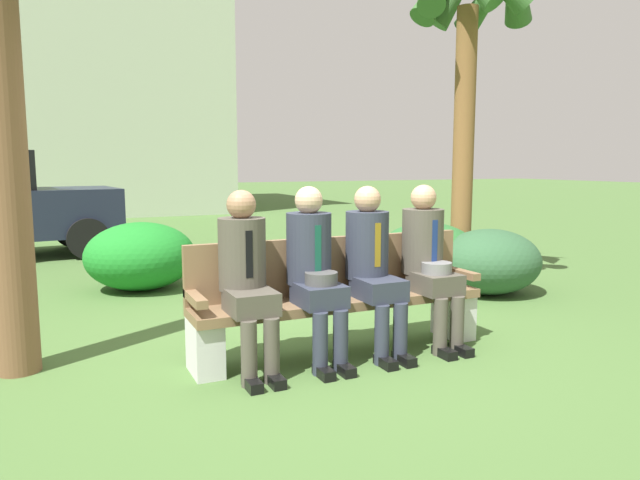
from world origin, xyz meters
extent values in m
plane|color=#466832|center=(0.00, 0.00, 0.00)|extent=(80.00, 80.00, 0.00)
cube|color=brown|center=(0.11, -0.25, 0.42)|extent=(2.36, 0.44, 0.07)
cube|color=brown|center=(0.11, -0.06, 0.68)|extent=(2.36, 0.06, 0.45)
cube|color=brown|center=(-1.03, -0.25, 0.55)|extent=(0.08, 0.44, 0.06)
cube|color=brown|center=(1.25, -0.25, 0.55)|extent=(0.08, 0.44, 0.06)
cube|color=silver|center=(-0.97, -0.25, 0.19)|extent=(0.20, 0.37, 0.38)
cube|color=silver|center=(1.19, -0.25, 0.19)|extent=(0.20, 0.37, 0.38)
cube|color=#4C473D|center=(-0.68, -0.42, 0.53)|extent=(0.32, 0.38, 0.16)
cylinder|color=#4C473D|center=(-0.76, -0.61, 0.23)|extent=(0.11, 0.11, 0.45)
cylinder|color=#4C473D|center=(-0.60, -0.61, 0.23)|extent=(0.11, 0.11, 0.45)
cube|color=black|center=(-0.76, -0.67, 0.04)|extent=(0.09, 0.22, 0.07)
cube|color=black|center=(-0.60, -0.67, 0.04)|extent=(0.09, 0.22, 0.07)
cylinder|color=#4C473D|center=(-0.68, -0.23, 0.84)|extent=(0.34, 0.34, 0.52)
cube|color=black|center=(-0.68, -0.39, 0.86)|extent=(0.05, 0.01, 0.33)
sphere|color=#9E7556|center=(-0.68, -0.23, 1.19)|extent=(0.21, 0.21, 0.21)
cube|color=#2D3342|center=(-0.15, -0.42, 0.53)|extent=(0.32, 0.38, 0.16)
cylinder|color=#2D3342|center=(-0.23, -0.61, 0.23)|extent=(0.11, 0.11, 0.45)
cylinder|color=#2D3342|center=(-0.07, -0.61, 0.23)|extent=(0.11, 0.11, 0.45)
cube|color=black|center=(-0.23, -0.67, 0.04)|extent=(0.09, 0.22, 0.07)
cube|color=black|center=(-0.07, -0.67, 0.04)|extent=(0.09, 0.22, 0.07)
cylinder|color=#2D3342|center=(-0.15, -0.23, 0.85)|extent=(0.34, 0.34, 0.53)
cube|color=#144C3D|center=(-0.15, -0.39, 0.87)|extent=(0.05, 0.01, 0.34)
sphere|color=tan|center=(-0.15, -0.23, 1.21)|extent=(0.21, 0.21, 0.21)
cylinder|color=#494949|center=(-0.15, -0.44, 0.66)|extent=(0.24, 0.24, 0.09)
cube|color=#2D3342|center=(0.35, -0.42, 0.53)|extent=(0.32, 0.38, 0.16)
cylinder|color=#2D3342|center=(0.27, -0.61, 0.23)|extent=(0.11, 0.11, 0.45)
cylinder|color=#2D3342|center=(0.43, -0.61, 0.23)|extent=(0.11, 0.11, 0.45)
cube|color=black|center=(0.27, -0.67, 0.04)|extent=(0.09, 0.22, 0.07)
cube|color=black|center=(0.43, -0.67, 0.04)|extent=(0.09, 0.22, 0.07)
cylinder|color=#2D3342|center=(0.35, -0.23, 0.84)|extent=(0.34, 0.34, 0.53)
cube|color=olive|center=(0.35, -0.39, 0.86)|extent=(0.05, 0.01, 0.34)
sphere|color=tan|center=(0.35, -0.23, 1.20)|extent=(0.21, 0.21, 0.21)
cube|color=#4C473D|center=(0.87, -0.42, 0.53)|extent=(0.32, 0.38, 0.16)
cylinder|color=#4C473D|center=(0.79, -0.61, 0.23)|extent=(0.11, 0.11, 0.45)
cylinder|color=#4C473D|center=(0.95, -0.61, 0.23)|extent=(0.11, 0.11, 0.45)
cube|color=black|center=(0.79, -0.67, 0.04)|extent=(0.09, 0.22, 0.07)
cube|color=black|center=(0.95, -0.67, 0.04)|extent=(0.09, 0.22, 0.07)
cylinder|color=#4C473D|center=(0.87, -0.23, 0.85)|extent=(0.34, 0.34, 0.53)
cube|color=navy|center=(0.87, -0.39, 0.87)|extent=(0.05, 0.01, 0.34)
sphere|color=tan|center=(0.87, -0.23, 1.20)|extent=(0.21, 0.21, 0.21)
cylinder|color=slate|center=(0.87, -0.44, 0.66)|extent=(0.24, 0.24, 0.09)
cylinder|color=brown|center=(2.64, 1.52, 1.65)|extent=(0.25, 0.25, 3.30)
ellipsoid|color=#28632C|center=(2.15, 1.51, 0.39)|extent=(1.25, 1.15, 0.78)
ellipsoid|color=#2E5634|center=(2.60, 0.94, 0.37)|extent=(1.19, 1.09, 0.74)
ellipsoid|color=#1D7D26|center=(-0.99, 2.83, 0.40)|extent=(1.28, 1.17, 0.80)
cylinder|color=black|center=(-1.61, 7.00, 0.32)|extent=(0.65, 0.21, 0.64)
cylinder|color=black|center=(-1.43, 5.45, 0.32)|extent=(0.65, 0.21, 0.64)
camera|label=1|loc=(-1.88, -4.20, 1.48)|focal=32.66mm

